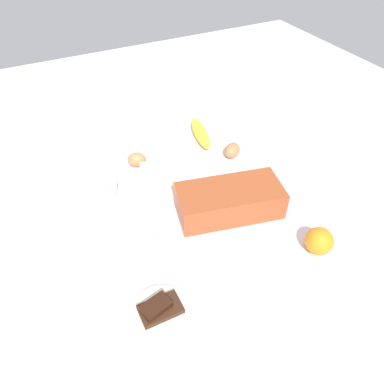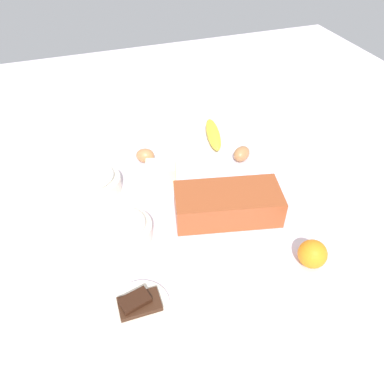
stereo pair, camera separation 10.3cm
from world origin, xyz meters
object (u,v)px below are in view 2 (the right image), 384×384
at_px(egg_near_butter, 242,154).
at_px(orange_fruit, 312,254).
at_px(chocolate_plate, 139,305).
at_px(egg_beside_bowl, 145,156).
at_px(loaf_pan, 228,203).
at_px(banana, 213,134).
at_px(sugar_bowl, 94,181).
at_px(butter_block, 161,172).
at_px(flour_bowl, 126,228).

bearing_deg(egg_near_butter, orange_fruit, 87.69).
xyz_separation_m(orange_fruit, egg_near_butter, (-0.02, -0.43, -0.01)).
bearing_deg(chocolate_plate, egg_beside_bowl, -105.16).
xyz_separation_m(loaf_pan, chocolate_plate, (0.29, 0.20, -0.03)).
relative_size(banana, orange_fruit, 2.76).
distance_m(sugar_bowl, butter_block, 0.19).
relative_size(loaf_pan, egg_near_butter, 4.69).
relative_size(loaf_pan, chocolate_plate, 2.32).
xyz_separation_m(loaf_pan, sugar_bowl, (0.32, -0.22, -0.01)).
distance_m(sugar_bowl, chocolate_plate, 0.42).
height_order(flour_bowl, butter_block, flour_bowl).
bearing_deg(sugar_bowl, banana, -161.93).
height_order(sugar_bowl, orange_fruit, sugar_bowl).
height_order(orange_fruit, egg_near_butter, orange_fruit).
height_order(egg_near_butter, chocolate_plate, egg_near_butter).
distance_m(loaf_pan, banana, 0.37).
distance_m(banana, egg_beside_bowl, 0.26).
bearing_deg(egg_beside_bowl, orange_fruit, 117.81).
height_order(banana, egg_near_butter, egg_near_butter).
bearing_deg(banana, butter_block, 34.25).
height_order(sugar_bowl, egg_beside_bowl, sugar_bowl).
xyz_separation_m(egg_beside_bowl, chocolate_plate, (0.14, 0.51, -0.01)).
distance_m(butter_block, egg_near_butter, 0.27).
bearing_deg(loaf_pan, sugar_bowl, -21.29).
relative_size(loaf_pan, banana, 1.59).
relative_size(flour_bowl, orange_fruit, 1.96).
bearing_deg(egg_near_butter, butter_block, 3.26).
relative_size(flour_bowl, egg_near_butter, 2.10).
bearing_deg(sugar_bowl, orange_fruit, 135.82).
bearing_deg(orange_fruit, sugar_bowl, -44.18).
distance_m(banana, orange_fruit, 0.57).
distance_m(flour_bowl, chocolate_plate, 0.21).
bearing_deg(egg_near_butter, sugar_bowl, -0.33).
bearing_deg(egg_beside_bowl, flour_bowl, 67.57).
bearing_deg(loaf_pan, banana, -92.87).
height_order(loaf_pan, egg_near_butter, loaf_pan).
bearing_deg(flour_bowl, butter_block, -127.43).
bearing_deg(butter_block, egg_beside_bowl, -78.25).
xyz_separation_m(sugar_bowl, butter_block, (-0.19, 0.02, -0.00)).
relative_size(sugar_bowl, egg_near_butter, 2.34).
relative_size(egg_near_butter, chocolate_plate, 0.50).
bearing_deg(banana, egg_near_butter, 106.79).
distance_m(egg_beside_bowl, chocolate_plate, 0.53).
height_order(butter_block, chocolate_plate, butter_block).
bearing_deg(egg_near_butter, flour_bowl, 26.17).
height_order(butter_block, egg_near_butter, butter_block).
bearing_deg(sugar_bowl, egg_near_butter, 179.67).
height_order(loaf_pan, egg_beside_bowl, loaf_pan).
height_order(flour_bowl, egg_near_butter, flour_bowl).
distance_m(loaf_pan, flour_bowl, 0.28).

